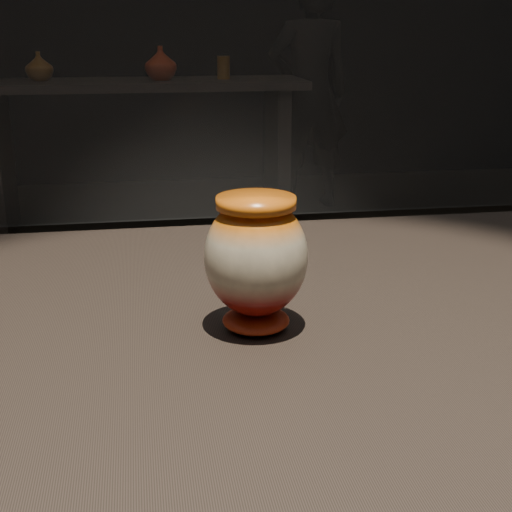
{
  "coord_description": "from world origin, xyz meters",
  "views": [
    {
      "loc": [
        -0.12,
        -0.77,
        1.23
      ],
      "look_at": [
        0.01,
        -0.04,
        0.99
      ],
      "focal_mm": 50.0,
      "sensor_mm": 36.0,
      "label": 1
    }
  ],
  "objects": [
    {
      "name": "display_plinth",
      "position": [
        0.0,
        0.0,
        0.63
      ],
      "size": [
        2.0,
        0.8,
        0.9
      ],
      "color": "black",
      "rests_on": "ground"
    },
    {
      "name": "main_vase",
      "position": [
        0.01,
        -0.04,
        0.98
      ],
      "size": [
        0.12,
        0.12,
        0.15
      ],
      "rotation": [
        0.0,
        0.0,
        -0.03
      ],
      "color": "maroon",
      "rests_on": "display_plinth"
    },
    {
      "name": "back_shelf",
      "position": [
        -0.08,
        3.69,
        0.64
      ],
      "size": [
        2.0,
        0.6,
        0.9
      ],
      "color": "black",
      "rests_on": "ground"
    },
    {
      "name": "back_vase_left",
      "position": [
        -0.66,
        3.71,
        0.98
      ],
      "size": [
        0.21,
        0.21,
        0.17
      ],
      "primitive_type": "imported",
      "rotation": [
        0.0,
        0.0,
        5.89
      ],
      "color": "brown",
      "rests_on": "back_shelf"
    },
    {
      "name": "back_vase_mid",
      "position": [
        0.05,
        3.65,
        1.0
      ],
      "size": [
        0.27,
        0.27,
        0.2
      ],
      "primitive_type": "imported",
      "rotation": [
        0.0,
        0.0,
        2.39
      ],
      "color": "maroon",
      "rests_on": "back_shelf"
    },
    {
      "name": "back_vase_right",
      "position": [
        0.43,
        3.68,
        0.97
      ],
      "size": [
        0.08,
        0.08,
        0.14
      ],
      "primitive_type": "cylinder",
      "color": "brown",
      "rests_on": "back_shelf"
    },
    {
      "name": "visitor",
      "position": [
        1.05,
        4.0,
        0.78
      ],
      "size": [
        0.59,
        0.41,
        1.56
      ],
      "primitive_type": "imported",
      "rotation": [
        0.0,
        0.0,
        3.21
      ],
      "color": "black",
      "rests_on": "ground"
    }
  ]
}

